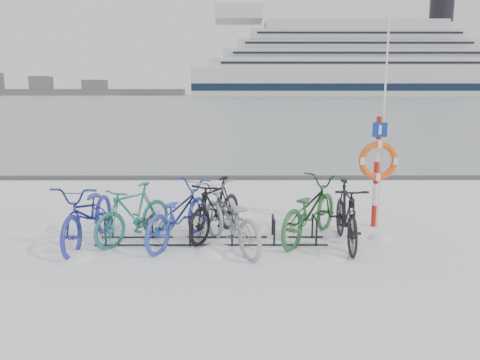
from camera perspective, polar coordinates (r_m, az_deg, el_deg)
name	(u,v)px	position (r m, az deg, el deg)	size (l,w,h in m)	color
ground	(212,242)	(8.31, -3.45, -7.55)	(900.00, 900.00, 0.00)	white
ice_sheet	(237,98)	(162.89, -0.40, 9.93)	(400.00, 298.00, 0.02)	#949EA7
quay_edge	(223,178)	(14.02, -2.12, 0.28)	(400.00, 0.25, 0.10)	#3F3F42
bike_rack	(212,232)	(8.25, -3.46, -6.36)	(4.00, 0.48, 0.46)	black
lifebuoy_station	(378,161)	(9.25, 16.49, 2.26)	(0.75, 0.22, 3.90)	red
cruise_ferry	(350,68)	(225.63, 13.21, 13.19)	(144.72, 27.28, 47.55)	silver
shoreline	(20,90)	(294.55, -25.20, 9.87)	(180.00, 12.00, 9.50)	#4F4F4F
bike_0	(89,211)	(8.48, -17.93, -3.67)	(0.76, 2.17, 1.14)	#282D95
bike_1	(133,212)	(8.46, -12.87, -3.78)	(0.49, 1.74, 1.05)	#23736B
bike_2	(178,211)	(8.24, -7.55, -3.83)	(0.72, 2.08, 1.09)	#3042AA
bike_3	(216,206)	(8.51, -2.98, -3.24)	(0.52, 1.83, 1.10)	black
bike_4	(230,216)	(7.87, -1.26, -4.41)	(0.73, 2.09, 1.09)	#919598
bike_5	(309,207)	(8.44, 8.46, -3.33)	(0.75, 2.17, 1.14)	#296230
bike_6	(346,212)	(8.21, 12.84, -3.88)	(0.53, 1.89, 1.14)	black
snow_drifts	(225,248)	(8.01, -1.86, -8.24)	(6.14, 1.70, 0.23)	white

